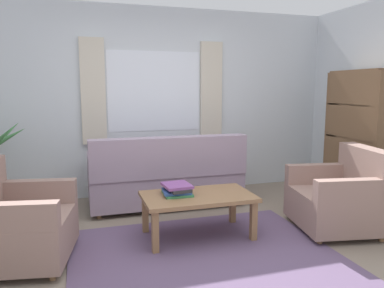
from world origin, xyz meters
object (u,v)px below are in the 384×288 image
object	(u,v)px
armchair_left	(13,223)
book_stack_on_table	(177,189)
bookshelf	(357,137)
couch	(166,178)
coffee_table	(198,200)
armchair_right	(341,197)

from	to	relation	value
armchair_left	book_stack_on_table	bearing A→B (deg)	-74.16
book_stack_on_table	bookshelf	xyz separation A→B (m)	(2.47, 0.38, 0.39)
couch	coffee_table	bearing A→B (deg)	94.01
couch	bookshelf	bearing A→B (deg)	164.74
book_stack_on_table	bookshelf	distance (m)	2.52
coffee_table	book_stack_on_table	world-z (taller)	book_stack_on_table
bookshelf	book_stack_on_table	bearing A→B (deg)	98.69
armchair_right	bookshelf	size ratio (longest dim) A/B	0.56
couch	armchair_left	size ratio (longest dim) A/B	1.96
armchair_left	book_stack_on_table	world-z (taller)	armchair_left
armchair_right	coffee_table	size ratio (longest dim) A/B	0.88
coffee_table	book_stack_on_table	distance (m)	0.24
armchair_left	book_stack_on_table	distance (m)	1.50
coffee_table	bookshelf	size ratio (longest dim) A/B	0.64
armchair_left	armchair_right	distance (m)	3.19
coffee_table	bookshelf	bearing A→B (deg)	11.06
couch	armchair_left	distance (m)	1.99
couch	bookshelf	world-z (taller)	bookshelf
coffee_table	bookshelf	world-z (taller)	bookshelf
book_stack_on_table	bookshelf	size ratio (longest dim) A/B	0.19
armchair_left	armchair_right	xyz separation A→B (m)	(3.19, -0.17, 0.00)
couch	armchair_left	xyz separation A→B (m)	(-1.61, -1.17, -0.01)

